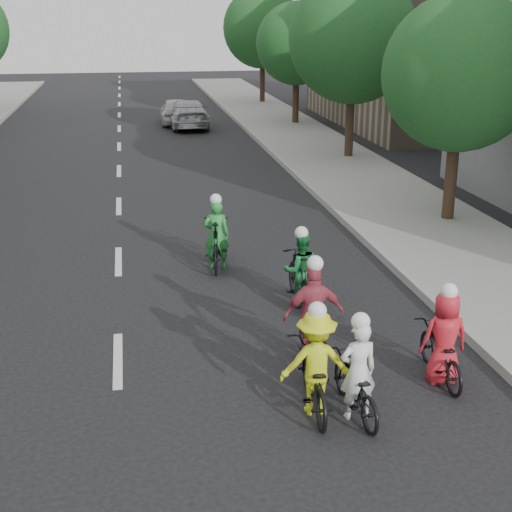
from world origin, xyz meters
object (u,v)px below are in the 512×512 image
object	(u,v)px
cyclist_1	(216,241)
cyclist_4	(313,323)
cyclist_0	(356,381)
cyclist_2	(442,347)
cyclist_5	(314,371)
cyclist_3	(300,275)
follow_car_lead	(188,114)
follow_car_trail	(176,111)

from	to	relation	value
cyclist_1	cyclist_4	xyz separation A→B (m)	(0.96, -4.83, 0.07)
cyclist_0	cyclist_2	world-z (taller)	cyclist_2
cyclist_0	cyclist_5	world-z (taller)	cyclist_5
cyclist_3	cyclist_0	bearing A→B (deg)	87.95
cyclist_4	cyclist_1	bearing A→B (deg)	-80.28
follow_car_lead	cyclist_3	bearing A→B (deg)	90.08
cyclist_1	follow_car_trail	size ratio (longest dim) A/B	0.49
cyclist_0	cyclist_1	bearing A→B (deg)	-83.41
cyclist_2	cyclist_3	bearing A→B (deg)	-64.63
cyclist_2	cyclist_4	xyz separation A→B (m)	(-1.81, 0.95, 0.12)
cyclist_4	cyclist_5	bearing A→B (deg)	74.89
cyclist_1	cyclist_3	xyz separation A→B (m)	(1.33, -2.42, -0.01)
follow_car_trail	cyclist_2	bearing A→B (deg)	96.11
cyclist_4	cyclist_3	bearing A→B (deg)	-100.22
cyclist_3	cyclist_4	distance (m)	2.43
cyclist_0	follow_car_lead	distance (m)	27.12
cyclist_3	cyclist_5	size ratio (longest dim) A/B	0.95
cyclist_4	follow_car_lead	distance (m)	25.45
cyclist_1	cyclist_3	bearing A→B (deg)	126.91
cyclist_0	cyclist_3	bearing A→B (deg)	-95.92
cyclist_2	follow_car_lead	bearing A→B (deg)	-84.50
follow_car_lead	follow_car_trail	size ratio (longest dim) A/B	1.19
cyclist_1	cyclist_2	size ratio (longest dim) A/B	1.16
cyclist_2	cyclist_3	distance (m)	3.65
cyclist_3	follow_car_lead	world-z (taller)	cyclist_3
cyclist_2	follow_car_lead	world-z (taller)	cyclist_2
cyclist_2	cyclist_5	xyz separation A→B (m)	(-2.16, -0.50, 0.05)
cyclist_5	follow_car_trail	world-z (taller)	cyclist_5
cyclist_1	follow_car_lead	xyz separation A→B (m)	(1.20, 20.62, 0.05)
cyclist_3	follow_car_lead	distance (m)	23.04
cyclist_1	cyclist_5	size ratio (longest dim) A/B	1.03
cyclist_2	cyclist_0	bearing A→B (deg)	26.43
cyclist_5	cyclist_3	bearing A→B (deg)	-95.74
cyclist_0	cyclist_4	bearing A→B (deg)	-86.89
follow_car_lead	cyclist_1	bearing A→B (deg)	86.43
cyclist_2	cyclist_5	world-z (taller)	cyclist_5
cyclist_5	follow_car_lead	bearing A→B (deg)	-86.44
cyclist_0	cyclist_3	distance (m)	4.09
cyclist_0	cyclist_2	bearing A→B (deg)	-159.14
cyclist_0	cyclist_4	world-z (taller)	cyclist_4
cyclist_1	follow_car_trail	distance (m)	21.94
cyclist_1	cyclist_4	world-z (taller)	cyclist_4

